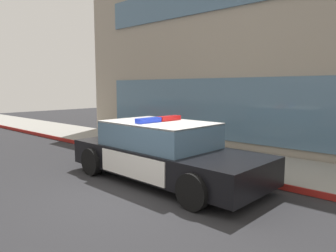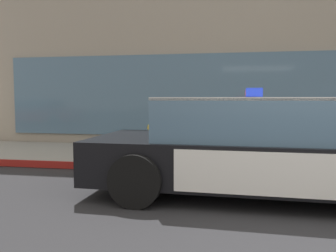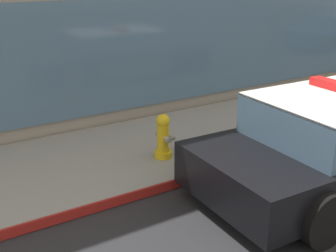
# 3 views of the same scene
# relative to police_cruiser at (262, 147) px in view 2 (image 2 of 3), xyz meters

# --- Properties ---
(ground) EXTENTS (48.00, 48.00, 0.00)m
(ground) POSITION_rel_police_cruiser_xyz_m (0.52, -1.11, -0.68)
(ground) COLOR #262628
(sidewalk) EXTENTS (48.00, 2.63, 0.15)m
(sidewalk) POSITION_rel_police_cruiser_xyz_m (0.52, 2.48, -0.61)
(sidewalk) COLOR gray
(sidewalk) RESTS_ON ground
(curb_red_paint) EXTENTS (28.80, 0.04, 0.14)m
(curb_red_paint) POSITION_rel_police_cruiser_xyz_m (0.52, 1.15, -0.61)
(curb_red_paint) COLOR maroon
(curb_red_paint) RESTS_ON ground
(storefront_building) EXTENTS (20.99, 10.72, 7.36)m
(storefront_building) POSITION_rel_police_cruiser_xyz_m (2.38, 9.16, 3.00)
(storefront_building) COLOR gray
(storefront_building) RESTS_ON ground
(police_cruiser) EXTENTS (4.99, 2.24, 1.49)m
(police_cruiser) POSITION_rel_police_cruiser_xyz_m (0.00, 0.00, 0.00)
(police_cruiser) COLOR black
(police_cruiser) RESTS_ON ground
(fire_hydrant) EXTENTS (0.34, 0.39, 0.73)m
(fire_hydrant) POSITION_rel_police_cruiser_xyz_m (-2.01, 1.91, -0.18)
(fire_hydrant) COLOR gold
(fire_hydrant) RESTS_ON sidewalk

